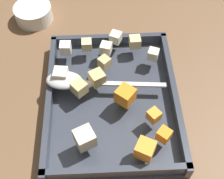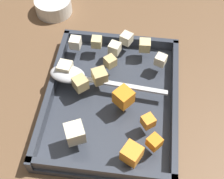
% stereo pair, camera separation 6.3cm
% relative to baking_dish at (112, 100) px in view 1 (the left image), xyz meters
% --- Properties ---
extents(ground_plane, '(4.00, 4.00, 0.00)m').
position_rel_baking_dish_xyz_m(ground_plane, '(-0.00, -0.02, -0.01)').
color(ground_plane, brown).
extents(baking_dish, '(0.34, 0.27, 0.04)m').
position_rel_baking_dish_xyz_m(baking_dish, '(0.00, 0.00, 0.00)').
color(baking_dish, '#333842').
rests_on(baking_dish, ground_plane).
extents(carrot_chunk_center, '(0.03, 0.03, 0.02)m').
position_rel_baking_dish_xyz_m(carrot_chunk_center, '(-0.07, -0.08, 0.04)').
color(carrot_chunk_center, orange).
rests_on(carrot_chunk_center, baking_dish).
extents(carrot_chunk_front_center, '(0.05, 0.05, 0.03)m').
position_rel_baking_dish_xyz_m(carrot_chunk_front_center, '(-0.02, -0.03, 0.05)').
color(carrot_chunk_front_center, orange).
rests_on(carrot_chunk_front_center, baking_dish).
extents(carrot_chunk_near_spoon, '(0.03, 0.03, 0.02)m').
position_rel_baking_dish_xyz_m(carrot_chunk_near_spoon, '(-0.11, -0.09, 0.04)').
color(carrot_chunk_near_spoon, orange).
rests_on(carrot_chunk_near_spoon, baking_dish).
extents(carrot_chunk_corner_se, '(0.04, 0.04, 0.03)m').
position_rel_baking_dish_xyz_m(carrot_chunk_corner_se, '(-0.14, -0.05, 0.05)').
color(carrot_chunk_corner_se, orange).
rests_on(carrot_chunk_corner_se, baking_dish).
extents(potato_chunk_rim_edge, '(0.03, 0.03, 0.02)m').
position_rel_baking_dish_xyz_m(potato_chunk_rim_edge, '(0.07, 0.01, 0.04)').
color(potato_chunk_rim_edge, tan).
rests_on(potato_chunk_rim_edge, baking_dish).
extents(potato_chunk_corner_ne, '(0.04, 0.04, 0.03)m').
position_rel_baking_dish_xyz_m(potato_chunk_corner_ne, '(0.03, 0.03, 0.04)').
color(potato_chunk_corner_ne, tan).
rests_on(potato_chunk_corner_ne, baking_dish).
extents(potato_chunk_heap_top, '(0.03, 0.03, 0.02)m').
position_rel_baking_dish_xyz_m(potato_chunk_heap_top, '(0.09, -0.10, 0.04)').
color(potato_chunk_heap_top, beige).
rests_on(potato_chunk_heap_top, baking_dish).
extents(potato_chunk_corner_nw, '(0.03, 0.03, 0.02)m').
position_rel_baking_dish_xyz_m(potato_chunk_corner_nw, '(0.11, 0.01, 0.04)').
color(potato_chunk_corner_nw, beige).
rests_on(potato_chunk_corner_nw, baking_dish).
extents(potato_chunk_mid_left, '(0.05, 0.05, 0.03)m').
position_rel_baking_dish_xyz_m(potato_chunk_mid_left, '(-0.11, 0.05, 0.05)').
color(potato_chunk_mid_left, beige).
rests_on(potato_chunk_mid_left, baking_dish).
extents(potato_chunk_back_center, '(0.04, 0.04, 0.03)m').
position_rel_baking_dish_xyz_m(potato_chunk_back_center, '(0.00, 0.07, 0.04)').
color(potato_chunk_back_center, tan).
rests_on(potato_chunk_back_center, baking_dish).
extents(potato_chunk_far_right, '(0.02, 0.02, 0.02)m').
position_rel_baking_dish_xyz_m(potato_chunk_far_right, '(0.13, 0.05, 0.04)').
color(potato_chunk_far_right, '#E0CC89').
rests_on(potato_chunk_far_right, baking_dish).
extents(potato_chunk_heap_side, '(0.03, 0.03, 0.02)m').
position_rel_baking_dish_xyz_m(potato_chunk_heap_side, '(0.13, -0.06, 0.04)').
color(potato_chunk_heap_side, '#E0CC89').
rests_on(potato_chunk_heap_side, baking_dish).
extents(potato_chunk_far_left, '(0.03, 0.03, 0.03)m').
position_rel_baking_dish_xyz_m(potato_chunk_far_left, '(0.04, 0.11, 0.04)').
color(potato_chunk_far_left, beige).
rests_on(potato_chunk_far_left, baking_dish).
extents(parsnip_chunk_corner_sw, '(0.03, 0.03, 0.02)m').
position_rel_baking_dish_xyz_m(parsnip_chunk_corner_sw, '(0.15, -0.02, 0.04)').
color(parsnip_chunk_corner_sw, beige).
rests_on(parsnip_chunk_corner_sw, baking_dish).
extents(parsnip_chunk_mid_right, '(0.03, 0.03, 0.02)m').
position_rel_baking_dish_xyz_m(parsnip_chunk_mid_right, '(0.12, 0.10, 0.04)').
color(parsnip_chunk_mid_right, silver).
rests_on(parsnip_chunk_mid_right, baking_dish).
extents(serving_spoon, '(0.05, 0.25, 0.02)m').
position_rel_baking_dish_xyz_m(serving_spoon, '(0.03, 0.09, 0.04)').
color(serving_spoon, silver).
rests_on(serving_spoon, baking_dish).
extents(small_prep_bowl, '(0.10, 0.10, 0.04)m').
position_rel_baking_dish_xyz_m(small_prep_bowl, '(0.28, 0.20, 0.01)').
color(small_prep_bowl, silver).
rests_on(small_prep_bowl, ground_plane).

